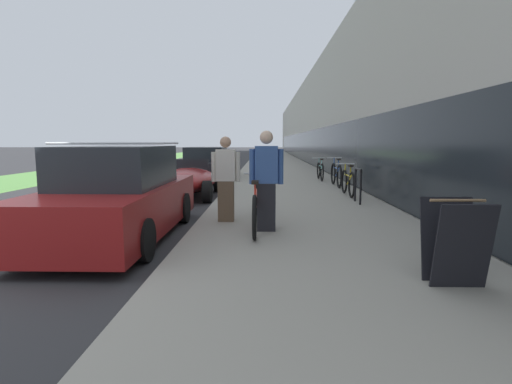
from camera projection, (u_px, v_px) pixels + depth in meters
name	position (u px, v px, depth m)	size (l,w,h in m)	color
sidewalk_slab	(278.00, 166.00, 25.08)	(4.21, 70.00, 0.15)	gray
storefront_facade	(363.00, 123.00, 32.48)	(10.01, 70.00, 6.27)	#BCB7AD
lawn_strip	(123.00, 164.00, 29.31)	(4.05, 70.00, 0.03)	#5B9347
tandem_bicycle	(256.00, 205.00, 7.00)	(0.52, 2.75, 0.87)	black
person_rider	(266.00, 181.00, 6.59)	(0.56, 0.22, 1.66)	black
person_bystander	(226.00, 179.00, 7.38)	(0.53, 0.21, 1.57)	brown
bike_rack_hoop	(358.00, 182.00, 9.61)	(0.05, 0.60, 0.84)	black
cruiser_bike_nearest	(348.00, 182.00, 10.96)	(0.52, 1.67, 0.87)	black
cruiser_bike_middle	(336.00, 174.00, 13.25)	(0.52, 1.86, 0.95)	black
cruiser_bike_farthest	(320.00, 171.00, 15.39)	(0.52, 1.64, 0.85)	black
sandwich_board_sign	(455.00, 242.00, 4.12)	(0.56, 0.56, 0.90)	black
parked_sedan_curbside	(119.00, 197.00, 6.69)	(1.83, 4.42, 1.62)	maroon
vintage_roadster_curbside	(185.00, 181.00, 11.82)	(1.87, 4.13, 1.09)	maroon
parked_sedan_far	(206.00, 165.00, 16.64)	(1.88, 4.02, 1.40)	black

